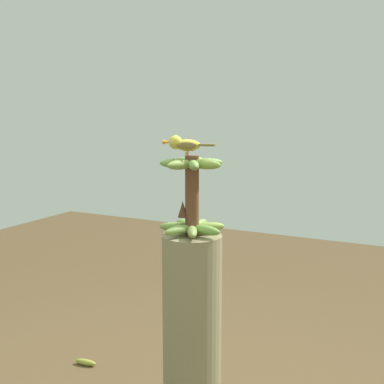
{
  "coord_description": "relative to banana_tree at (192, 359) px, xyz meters",
  "views": [
    {
      "loc": [
        -0.83,
        1.63,
        1.43
      ],
      "look_at": [
        0.0,
        0.0,
        1.14
      ],
      "focal_mm": 47.86,
      "sensor_mm": 36.0,
      "label": 1
    }
  ],
  "objects": [
    {
      "name": "banana_tree",
      "position": [
        0.0,
        0.0,
        0.0
      ],
      "size": [
        0.22,
        0.22,
        0.98
      ],
      "primitive_type": "cylinder",
      "color": "#847A56",
      "rests_on": "ground"
    },
    {
      "name": "banana_bunch",
      "position": [
        0.0,
        0.0,
        0.63
      ],
      "size": [
        0.25,
        0.25,
        0.29
      ],
      "color": "brown",
      "rests_on": "banana_tree"
    },
    {
      "name": "perched_bird",
      "position": [
        0.03,
        0.01,
        0.82
      ],
      "size": [
        0.19,
        0.07,
        0.07
      ],
      "color": "#C68933",
      "rests_on": "banana_bunch"
    },
    {
      "name": "fallen_banana",
      "position": [
        0.94,
        -0.51,
        -0.47
      ],
      "size": [
        0.13,
        0.05,
        0.03
      ],
      "primitive_type": "ellipsoid",
      "rotation": [
        0.0,
        0.0,
        3.27
      ],
      "color": "#939E38",
      "rests_on": "ground"
    }
  ]
}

